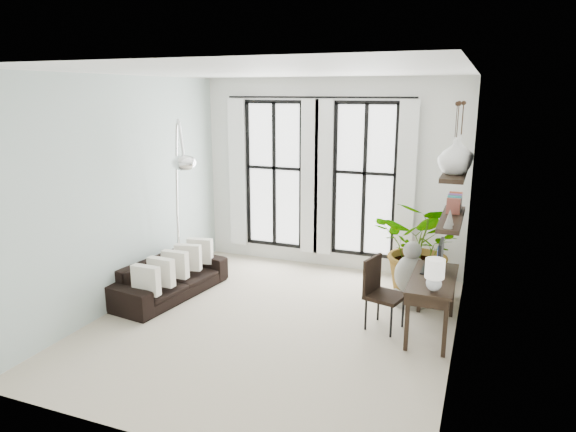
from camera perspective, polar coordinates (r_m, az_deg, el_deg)
The scene contains 16 objects.
floor at distance 6.89m, azimuth -1.71°, elevation -11.87°, with size 5.00×5.00×0.00m, color #B9AB93.
ceiling at distance 6.22m, azimuth -1.92°, elevation 15.79°, with size 5.00×5.00×0.00m, color white.
wall_left at distance 7.52m, azimuth -17.80°, elevation 2.52°, with size 5.00×5.00×0.00m, color #B0C4BD.
wall_right at distance 5.88m, azimuth 18.81°, elevation -0.54°, with size 5.00×5.00×0.00m, color white.
wall_back at distance 8.68m, azimuth 4.69°, elevation 4.54°, with size 4.50×4.50×0.00m, color white.
windows at distance 8.68m, azimuth 3.28°, elevation 4.29°, with size 3.26×0.13×2.65m.
wall_shelves at distance 6.36m, azimuth 17.89°, elevation 1.76°, with size 0.25×1.30×0.60m.
sofa at distance 7.87m, azimuth -12.95°, elevation -6.69°, with size 1.90×0.74×0.55m, color black.
throw_pillows at distance 7.74m, azimuth -12.42°, elevation -5.26°, with size 0.40×1.52×0.40m.
plant at distance 7.75m, azimuth 14.74°, elevation -3.53°, with size 1.32×1.15×1.47m, color #2D7228.
desk at distance 6.57m, azimuth 15.76°, elevation -7.06°, with size 0.53×1.26×1.14m.
desk_chair at distance 6.70m, azimuth 10.13°, elevation -7.91°, with size 0.54×0.54×0.93m.
arc_lamp at distance 7.60m, azimuth -11.98°, elevation 5.29°, with size 0.77×0.73×2.60m.
buddha at distance 7.55m, azimuth 13.47°, elevation -6.70°, with size 0.51×0.51×0.93m.
vase_a at distance 6.00m, azimuth 18.08°, elevation 6.27°, with size 0.37×0.37×0.38m, color white.
vase_b at distance 6.39m, azimuth 18.31°, elevation 6.67°, with size 0.37×0.37×0.38m, color white.
Camera 1 is at (2.44, -5.71, 2.97)m, focal length 32.00 mm.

